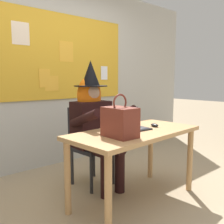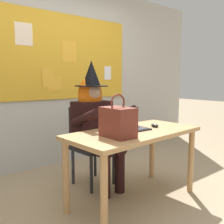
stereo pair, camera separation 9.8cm
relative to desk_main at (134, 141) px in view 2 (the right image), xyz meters
The scene contains 8 objects.
ground_plane 0.64m from the desk_main, 113.19° to the right, with size 24.00×24.00×0.00m, color tan.
wall_back_bulletin 1.73m from the desk_main, 91.84° to the left, with size 5.72×1.76×2.63m.
desk_main is the anchor object (origin of this frame).
chair_at_desk 0.70m from the desk_main, 97.16° to the left, with size 0.46×0.46×0.91m.
person_costumed 0.59m from the desk_main, 97.86° to the left, with size 0.60×0.65×1.44m.
laptop 0.18m from the desk_main, 67.93° to the left, with size 0.29×0.33×0.21m.
computer_mouse 0.32m from the desk_main, ahead, with size 0.06×0.10×0.03m, color black.
handbag 0.39m from the desk_main, 161.49° to the right, with size 0.20×0.30×0.38m.
Camera 2 is at (-1.60, -1.60, 1.23)m, focal length 39.66 mm.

